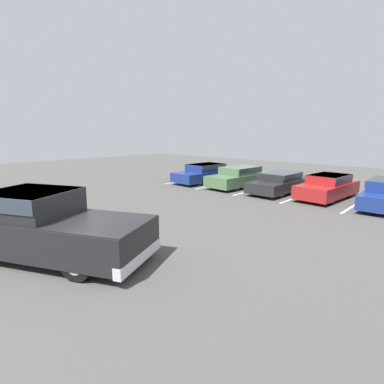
{
  "coord_description": "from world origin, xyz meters",
  "views": [
    {
      "loc": [
        7.86,
        -3.33,
        3.33
      ],
      "look_at": [
        -0.13,
        5.37,
        1.0
      ],
      "focal_mm": 28.0,
      "sensor_mm": 36.0,
      "label": 1
    }
  ],
  "objects": [
    {
      "name": "ground_plane",
      "position": [
        0.0,
        0.0,
        0.0
      ],
      "size": [
        60.0,
        60.0,
        0.0
      ],
      "primitive_type": "plane",
      "color": "#4C4947"
    },
    {
      "name": "parked_sedan_a",
      "position": [
        -5.29,
        12.33,
        0.67
      ],
      "size": [
        2.13,
        4.77,
        1.26
      ],
      "rotation": [
        0.0,
        0.0,
        -1.63
      ],
      "color": "navy",
      "rests_on": "ground_plane"
    },
    {
      "name": "stall_stripe_e",
      "position": [
        4.25,
        12.31,
        0.0
      ],
      "size": [
        0.12,
        4.84,
        0.01
      ],
      "primitive_type": "cube",
      "color": "white",
      "rests_on": "ground_plane"
    },
    {
      "name": "wheel_stop_curb",
      "position": [
        1.7,
        15.3,
        0.07
      ],
      "size": [
        1.7,
        0.2,
        0.14
      ],
      "primitive_type": "cube",
      "color": "#B7B2A8",
      "rests_on": "ground_plane"
    },
    {
      "name": "parked_sedan_b",
      "position": [
        -2.54,
        12.41,
        0.67
      ],
      "size": [
        2.08,
        4.73,
        1.26
      ],
      "rotation": [
        0.0,
        0.0,
        -1.63
      ],
      "color": "#4C6B47",
      "rests_on": "ground_plane"
    },
    {
      "name": "parked_sedan_c",
      "position": [
        0.2,
        12.35,
        0.62
      ],
      "size": [
        1.85,
        4.51,
        1.15
      ],
      "rotation": [
        0.0,
        0.0,
        -1.59
      ],
      "color": "#232326",
      "rests_on": "ground_plane"
    },
    {
      "name": "parked_sedan_d",
      "position": [
        2.77,
        12.56,
        0.66
      ],
      "size": [
        2.02,
        4.35,
        1.24
      ],
      "rotation": [
        0.0,
        0.0,
        -1.65
      ],
      "color": "maroon",
      "rests_on": "ground_plane"
    },
    {
      "name": "stall_stripe_c",
      "position": [
        -1.25,
        12.31,
        0.0
      ],
      "size": [
        0.12,
        4.84,
        0.01
      ],
      "primitive_type": "cube",
      "color": "white",
      "rests_on": "ground_plane"
    },
    {
      "name": "stall_stripe_d",
      "position": [
        1.5,
        12.31,
        0.0
      ],
      "size": [
        0.12,
        4.84,
        0.01
      ],
      "primitive_type": "cube",
      "color": "white",
      "rests_on": "ground_plane"
    },
    {
      "name": "pickup_truck",
      "position": [
        -0.37,
        -0.37,
        0.9
      ],
      "size": [
        6.33,
        4.43,
        1.82
      ],
      "rotation": [
        0.0,
        0.0,
        0.44
      ],
      "color": "black",
      "rests_on": "ground_plane"
    },
    {
      "name": "stall_stripe_b",
      "position": [
        -4.01,
        12.31,
        0.0
      ],
      "size": [
        0.12,
        4.84,
        0.01
      ],
      "primitive_type": "cube",
      "color": "white",
      "rests_on": "ground_plane"
    },
    {
      "name": "stall_stripe_a",
      "position": [
        -6.76,
        12.31,
        0.0
      ],
      "size": [
        0.12,
        4.84,
        0.01
      ],
      "primitive_type": "cube",
      "color": "white",
      "rests_on": "ground_plane"
    }
  ]
}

